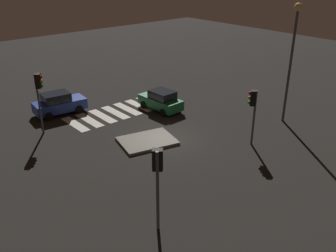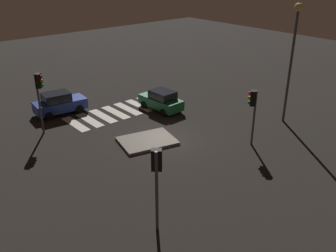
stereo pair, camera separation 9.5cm
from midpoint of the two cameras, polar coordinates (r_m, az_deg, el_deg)
name	(u,v)px [view 2 (the right image)]	position (r m, az deg, el deg)	size (l,w,h in m)	color
ground_plane	(168,140)	(24.54, 0.11, -2.13)	(80.00, 80.00, 0.00)	black
traffic_island	(147,141)	(24.22, -3.11, -2.31)	(4.04, 3.40, 0.18)	gray
car_green	(161,100)	(29.12, -0.97, 3.97)	(1.90, 3.81, 1.63)	#196B38
car_blue	(59,103)	(29.60, -16.31, 3.38)	(4.04, 2.16, 1.70)	#1E389E
traffic_light_north	(157,170)	(15.47, -1.57, -6.76)	(0.54, 0.54, 3.89)	#47474C
traffic_light_west	(253,104)	(23.44, 13.05, 3.29)	(0.54, 0.53, 3.65)	#47474C
traffic_light_east	(39,89)	(25.70, -19.12, 5.46)	(0.54, 0.53, 4.22)	#47474C
street_lamp	(293,45)	(27.04, 18.86, 11.76)	(0.56, 0.56, 8.36)	#47474C
crosswalk_near	(116,112)	(29.16, -7.97, 2.09)	(7.60, 3.20, 0.02)	silver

